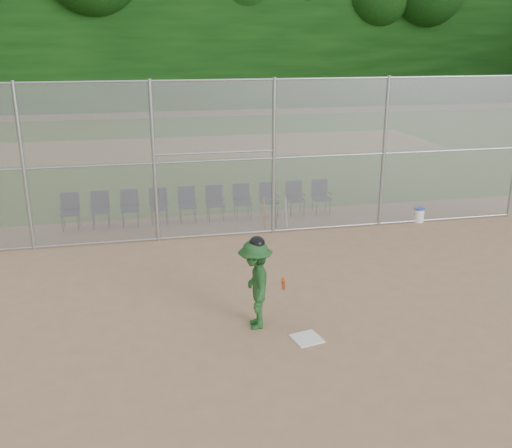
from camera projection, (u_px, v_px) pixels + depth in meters
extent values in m
plane|color=tan|center=(285.00, 324.00, 10.24)|extent=(100.00, 100.00, 0.00)
plane|color=#34621D|center=(187.00, 147.00, 26.97)|extent=(100.00, 100.00, 0.00)
plane|color=tan|center=(187.00, 147.00, 26.97)|extent=(24.00, 24.00, 0.00)
cube|color=gray|center=(235.00, 160.00, 14.27)|extent=(16.00, 0.02, 4.00)
cylinder|color=#9EA3A8|center=(234.00, 80.00, 13.67)|extent=(16.00, 0.05, 0.05)
cube|color=black|center=(161.00, 30.00, 41.08)|extent=(80.00, 5.00, 11.00)
cube|color=white|center=(307.00, 338.00, 9.73)|extent=(0.55, 0.55, 0.02)
imported|color=#1E4D20|center=(255.00, 284.00, 9.93)|extent=(0.69, 1.09, 1.61)
ellipsoid|color=black|center=(255.00, 243.00, 9.69)|extent=(0.27, 0.30, 0.23)
cylinder|color=#C73F12|center=(283.00, 284.00, 9.59)|extent=(0.27, 0.73, 0.53)
cylinder|color=white|center=(418.00, 215.00, 15.94)|extent=(0.30, 0.30, 0.36)
cylinder|color=#263FA7|center=(419.00, 208.00, 15.88)|extent=(0.32, 0.32, 0.05)
cylinder|color=#D84C14|center=(264.00, 213.00, 15.33)|extent=(0.06, 0.22, 0.85)
cylinder|color=black|center=(275.00, 212.00, 15.39)|extent=(0.06, 0.25, 0.84)
cylinder|color=#B2B2B7|center=(286.00, 212.00, 15.45)|extent=(0.06, 0.28, 0.84)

